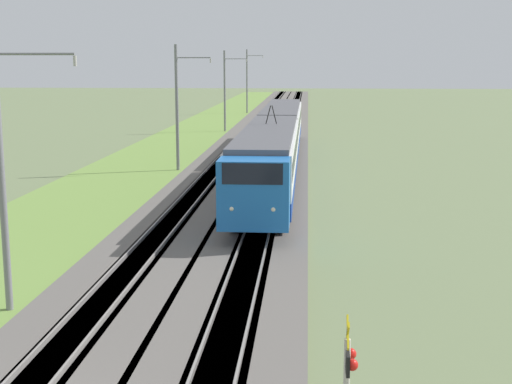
{
  "coord_description": "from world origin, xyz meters",
  "views": [
    {
      "loc": [
        -12.46,
        -6.3,
        7.63
      ],
      "look_at": [
        16.85,
        -4.18,
        2.26
      ],
      "focal_mm": 50.0,
      "sensor_mm": 36.0,
      "label": 1
    }
  ],
  "objects_px": {
    "catenary_mast_mid": "(178,107)",
    "catenary_mast_far": "(225,90)",
    "passenger_train": "(277,139)",
    "catenary_mast_distant": "(247,81)",
    "catenary_mast_near": "(3,168)"
  },
  "relations": [
    {
      "from": "catenary_mast_near",
      "to": "catenary_mast_distant",
      "type": "bearing_deg",
      "value": 0.0
    },
    {
      "from": "passenger_train",
      "to": "catenary_mast_distant",
      "type": "bearing_deg",
      "value": -173.22
    },
    {
      "from": "catenary_mast_near",
      "to": "catenary_mast_far",
      "type": "xyz_separation_m",
      "value": [
        57.88,
        0.0,
        0.06
      ]
    },
    {
      "from": "passenger_train",
      "to": "catenary_mast_far",
      "type": "relative_size",
      "value": 4.84
    },
    {
      "from": "catenary_mast_mid",
      "to": "catenary_mast_far",
      "type": "bearing_deg",
      "value": 0.0
    },
    {
      "from": "passenger_train",
      "to": "catenary_mast_far",
      "type": "height_order",
      "value": "catenary_mast_far"
    },
    {
      "from": "catenary_mast_near",
      "to": "catenary_mast_far",
      "type": "bearing_deg",
      "value": 0.0
    },
    {
      "from": "passenger_train",
      "to": "catenary_mast_distant",
      "type": "xyz_separation_m",
      "value": [
        58.13,
        6.92,
        2.47
      ]
    },
    {
      "from": "catenary_mast_mid",
      "to": "catenary_mast_far",
      "type": "xyz_separation_m",
      "value": [
        28.94,
        0.0,
        0.03
      ]
    },
    {
      "from": "catenary_mast_distant",
      "to": "catenary_mast_near",
      "type": "bearing_deg",
      "value": -180.0
    },
    {
      "from": "catenary_mast_mid",
      "to": "catenary_mast_near",
      "type": "bearing_deg",
      "value": -180.0
    },
    {
      "from": "catenary_mast_mid",
      "to": "catenary_mast_far",
      "type": "distance_m",
      "value": 28.94
    },
    {
      "from": "catenary_mast_mid",
      "to": "catenary_mast_far",
      "type": "height_order",
      "value": "catenary_mast_far"
    },
    {
      "from": "catenary_mast_near",
      "to": "catenary_mast_distant",
      "type": "relative_size",
      "value": 0.92
    },
    {
      "from": "catenary_mast_far",
      "to": "catenary_mast_distant",
      "type": "relative_size",
      "value": 0.94
    }
  ]
}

